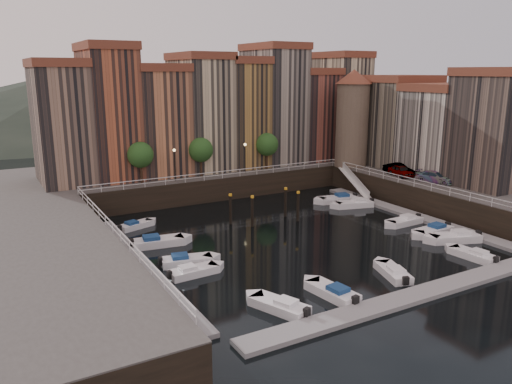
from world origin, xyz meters
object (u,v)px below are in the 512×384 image
car_b (400,170)px  car_a (401,172)px  corner_tower (352,117)px  boat_left_2 (186,261)px  mooring_pilings (267,208)px  boat_left_1 (193,272)px  car_c (435,178)px  boat_left_3 (157,242)px  gangway (355,181)px

car_b → car_a: bearing=-131.0°
corner_tower → boat_left_2: (-32.49, -16.80, -9.83)m
mooring_pilings → boat_left_1: bearing=-142.8°
car_a → car_c: car_a is taller
boat_left_1 → mooring_pilings: bearing=34.0°
boat_left_3 → car_a: car_a is taller
mooring_pilings → boat_left_1: size_ratio=1.68×
boat_left_3 → car_a: size_ratio=1.25×
corner_tower → car_b: corner_tower is taller
car_b → car_c: car_b is taller
boat_left_3 → gangway: bearing=20.2°
mooring_pilings → car_c: 22.06m
corner_tower → car_a: bearing=-84.8°
gangway → boat_left_2: 32.08m
mooring_pilings → car_b: bearing=2.9°
car_c → corner_tower: bearing=78.4°
gangway → car_c: 10.76m
boat_left_2 → car_b: 35.16m
gangway → car_b: bearing=-41.2°
mooring_pilings → car_c: bearing=-12.3°
boat_left_3 → car_c: 35.14m
car_a → car_b: bearing=66.9°
boat_left_1 → car_a: size_ratio=1.05×
corner_tower → car_c: corner_tower is taller
corner_tower → boat_left_1: 39.41m
boat_left_2 → car_c: size_ratio=1.01×
boat_left_1 → car_c: bearing=5.6°
boat_left_1 → car_a: car_a is taller
car_b → boat_left_1: bearing=-168.5°
corner_tower → boat_left_3: bearing=-161.7°
boat_left_1 → car_a: (33.73, 10.13, 3.38)m
mooring_pilings → boat_left_1: mooring_pilings is taller
boat_left_3 → car_c: bearing=3.1°
car_a → car_c: 4.92m
mooring_pilings → car_a: (20.59, 0.17, 2.07)m
boat_left_3 → car_c: size_ratio=1.11×
car_a → mooring_pilings: bearing=-167.9°
corner_tower → boat_left_2: size_ratio=2.89×
boat_left_2 → car_c: car_c is taller
boat_left_2 → boat_left_3: boat_left_3 is taller
gangway → car_a: bearing=-51.5°
mooring_pilings → car_b: car_b is taller
car_a → boat_left_2: bearing=-155.6°
car_c → car_b: bearing=74.0°
boat_left_2 → car_b: size_ratio=1.05×
corner_tower → gangway: 9.86m
mooring_pilings → car_b: size_ratio=1.65×
boat_left_2 → gangway: bearing=35.5°
boat_left_1 → boat_left_2: (0.39, 2.56, 0.02)m
gangway → car_c: (4.62, -9.56, 1.77)m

